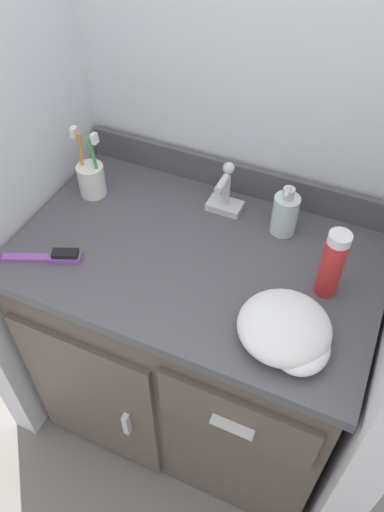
# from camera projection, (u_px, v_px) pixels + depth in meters

# --- Properties ---
(ground_plane) EXTENTS (6.00, 6.00, 0.00)m
(ground_plane) POSITION_uv_depth(u_px,v_px,m) (195.00, 405.00, 1.75)
(ground_plane) COLOR slate
(wall_back) EXTENTS (1.05, 0.08, 2.20)m
(wall_back) POSITION_uv_depth(u_px,v_px,m) (254.00, 64.00, 1.16)
(wall_back) COLOR silver
(wall_back) RESTS_ON ground_plane
(vanity) EXTENTS (0.87, 0.57, 0.77)m
(vanity) POSITION_uv_depth(u_px,v_px,m) (195.00, 341.00, 1.46)
(vanity) COLOR brown
(vanity) RESTS_ON ground_plane
(backsplash) EXTENTS (0.87, 0.02, 0.08)m
(backsplash) POSITION_uv_depth(u_px,v_px,m) (237.00, 177.00, 1.33)
(backsplash) COLOR #4C4C51
(backsplash) RESTS_ON vanity
(sink_faucet) EXTENTS (0.09, 0.09, 0.14)m
(sink_faucet) POSITION_uv_depth(u_px,v_px,m) (225.00, 195.00, 1.27)
(sink_faucet) COLOR silver
(sink_faucet) RESTS_ON vanity
(toothbrush_cup) EXTENTS (0.07, 0.07, 0.20)m
(toothbrush_cup) POSITION_uv_depth(u_px,v_px,m) (91.00, 178.00, 1.32)
(toothbrush_cup) COLOR white
(toothbrush_cup) RESTS_ON vanity
(soap_dispenser) EXTENTS (0.06, 0.07, 0.14)m
(soap_dispenser) POSITION_uv_depth(u_px,v_px,m) (285.00, 213.00, 1.21)
(soap_dispenser) COLOR silver
(soap_dispenser) RESTS_ON vanity
(shaving_cream_can) EXTENTS (0.05, 0.05, 0.17)m
(shaving_cream_can) POSITION_uv_depth(u_px,v_px,m) (332.00, 264.00, 1.06)
(shaving_cream_can) COLOR red
(shaving_cream_can) RESTS_ON vanity
(hairbrush) EXTENTS (0.18, 0.10, 0.03)m
(hairbrush) POSITION_uv_depth(u_px,v_px,m) (53.00, 257.00, 1.17)
(hairbrush) COLOR purple
(hairbrush) RESTS_ON vanity
(hand_towel) EXTENTS (0.20, 0.19, 0.08)m
(hand_towel) POSITION_uv_depth(u_px,v_px,m) (288.00, 331.00, 1.00)
(hand_towel) COLOR white
(hand_towel) RESTS_ON vanity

